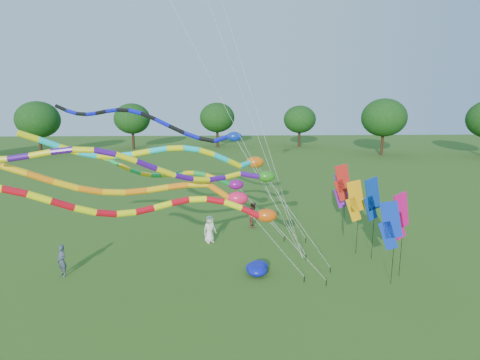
{
  "coord_description": "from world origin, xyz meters",
  "views": [
    {
      "loc": [
        -1.87,
        -16.65,
        9.06
      ],
      "look_at": [
        -0.99,
        3.88,
        4.8
      ],
      "focal_mm": 30.0,
      "sensor_mm": 36.0,
      "label": 1
    }
  ],
  "objects_px": {
    "tube_kite_orange": "(124,185)",
    "person_c": "(253,215)",
    "tube_kite_red": "(177,208)",
    "blue_nylon_heap": "(266,266)",
    "person_a": "(210,229)",
    "person_b": "(62,261)"
  },
  "relations": [
    {
      "from": "blue_nylon_heap",
      "to": "person_a",
      "type": "height_order",
      "value": "person_a"
    },
    {
      "from": "person_c",
      "to": "tube_kite_red",
      "type": "bearing_deg",
      "value": 159.24
    },
    {
      "from": "tube_kite_red",
      "to": "person_b",
      "type": "xyz_separation_m",
      "value": [
        -6.36,
        3.3,
        -3.66
      ]
    },
    {
      "from": "tube_kite_orange",
      "to": "blue_nylon_heap",
      "type": "bearing_deg",
      "value": 13.57
    },
    {
      "from": "blue_nylon_heap",
      "to": "person_c",
      "type": "distance_m",
      "value": 7.46
    },
    {
      "from": "tube_kite_red",
      "to": "blue_nylon_heap",
      "type": "height_order",
      "value": "tube_kite_red"
    },
    {
      "from": "blue_nylon_heap",
      "to": "person_c",
      "type": "xyz_separation_m",
      "value": [
        -0.14,
        7.44,
        0.62
      ]
    },
    {
      "from": "person_b",
      "to": "person_c",
      "type": "distance_m",
      "value": 12.92
    },
    {
      "from": "tube_kite_red",
      "to": "person_b",
      "type": "relative_size",
      "value": 8.06
    },
    {
      "from": "tube_kite_orange",
      "to": "person_c",
      "type": "bearing_deg",
      "value": 50.71
    },
    {
      "from": "tube_kite_orange",
      "to": "person_c",
      "type": "relative_size",
      "value": 9.36
    },
    {
      "from": "person_a",
      "to": "person_c",
      "type": "height_order",
      "value": "person_c"
    },
    {
      "from": "person_a",
      "to": "person_c",
      "type": "bearing_deg",
      "value": 14.22
    },
    {
      "from": "tube_kite_orange",
      "to": "tube_kite_red",
      "type": "bearing_deg",
      "value": -31.49
    },
    {
      "from": "tube_kite_red",
      "to": "tube_kite_orange",
      "type": "bearing_deg",
      "value": 140.69
    },
    {
      "from": "person_c",
      "to": "blue_nylon_heap",
      "type": "bearing_deg",
      "value": -179.17
    },
    {
      "from": "tube_kite_orange",
      "to": "person_a",
      "type": "bearing_deg",
      "value": 56.91
    },
    {
      "from": "tube_kite_orange",
      "to": "person_a",
      "type": "xyz_separation_m",
      "value": [
        3.51,
        6.72,
        -4.38
      ]
    },
    {
      "from": "tube_kite_red",
      "to": "person_a",
      "type": "xyz_separation_m",
      "value": [
        1.08,
        7.9,
        -3.62
      ]
    },
    {
      "from": "blue_nylon_heap",
      "to": "tube_kite_red",
      "type": "bearing_deg",
      "value": -140.48
    },
    {
      "from": "person_b",
      "to": "tube_kite_red",
      "type": "bearing_deg",
      "value": 9.73
    },
    {
      "from": "blue_nylon_heap",
      "to": "person_a",
      "type": "distance_m",
      "value": 5.45
    }
  ]
}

